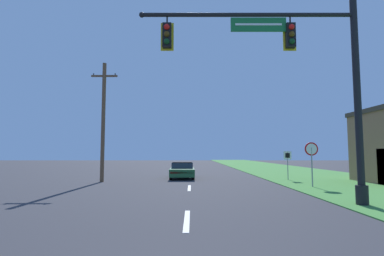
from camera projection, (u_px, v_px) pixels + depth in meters
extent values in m
cube|color=#428438|center=(289.00, 171.00, 32.42)|extent=(10.00, 110.00, 0.04)
cube|color=silver|center=(188.00, 220.00, 8.56)|extent=(0.16, 2.80, 0.01)
cube|color=silver|center=(191.00, 188.00, 16.53)|extent=(0.16, 2.80, 0.01)
cube|color=silver|center=(192.00, 177.00, 24.50)|extent=(0.16, 2.80, 0.01)
cube|color=silver|center=(192.00, 171.00, 32.47)|extent=(0.16, 2.80, 0.01)
cube|color=silver|center=(192.00, 168.00, 40.44)|extent=(0.16, 2.80, 0.01)
cylinder|color=black|center=(364.00, 195.00, 10.95)|extent=(0.44, 0.44, 0.70)
cylinder|color=black|center=(359.00, 99.00, 11.25)|extent=(0.26, 0.26, 7.82)
cylinder|color=black|center=(249.00, 15.00, 11.55)|extent=(8.20, 0.16, 0.16)
sphere|color=black|center=(143.00, 15.00, 11.57)|extent=(0.21, 0.21, 0.21)
cube|color=#196B33|center=(260.00, 25.00, 11.52)|extent=(2.14, 0.06, 0.55)
cube|color=white|center=(260.00, 24.00, 11.48)|extent=(1.79, 0.01, 0.08)
cylinder|color=black|center=(169.00, 19.00, 11.55)|extent=(0.06, 0.06, 0.35)
cube|color=yellow|center=(169.00, 37.00, 11.63)|extent=(0.50, 0.03, 1.11)
cube|color=black|center=(168.00, 36.00, 11.50)|extent=(0.34, 0.24, 0.95)
sphere|color=red|center=(168.00, 27.00, 11.38)|extent=(0.22, 0.22, 0.22)
sphere|color=#51380F|center=(168.00, 34.00, 11.36)|extent=(0.22, 0.22, 0.22)
sphere|color=#0F3D19|center=(168.00, 41.00, 11.34)|extent=(0.22, 0.22, 0.22)
cylinder|color=black|center=(292.00, 19.00, 11.53)|extent=(0.06, 0.06, 0.35)
cube|color=yellow|center=(291.00, 37.00, 11.61)|extent=(0.50, 0.03, 1.11)
cube|color=black|center=(292.00, 35.00, 11.48)|extent=(0.34, 0.24, 0.95)
sphere|color=red|center=(293.00, 27.00, 11.36)|extent=(0.22, 0.22, 0.22)
sphere|color=#51380F|center=(293.00, 34.00, 11.34)|extent=(0.22, 0.22, 0.22)
sphere|color=#0F3D19|center=(294.00, 41.00, 11.31)|extent=(0.22, 0.22, 0.22)
cylinder|color=black|center=(194.00, 173.00, 24.77)|extent=(0.22, 0.64, 0.64)
cylinder|color=black|center=(174.00, 173.00, 24.74)|extent=(0.22, 0.64, 0.64)
cylinder|color=black|center=(195.00, 175.00, 21.65)|extent=(0.22, 0.64, 0.64)
cylinder|color=black|center=(172.00, 175.00, 21.62)|extent=(0.22, 0.64, 0.64)
cube|color=#235B2D|center=(184.00, 172.00, 23.21)|extent=(1.93, 4.58, 0.55)
cube|color=#283342|center=(184.00, 165.00, 23.37)|extent=(1.65, 1.94, 0.42)
cube|color=#235B2D|center=(184.00, 163.00, 23.38)|extent=(1.61, 1.90, 0.06)
cube|color=#B71414|center=(183.00, 173.00, 20.99)|extent=(1.68, 0.10, 0.14)
cylinder|color=gray|center=(314.00, 167.00, 16.89)|extent=(0.07, 0.07, 2.20)
cylinder|color=red|center=(313.00, 149.00, 16.98)|extent=(0.76, 0.04, 0.76)
cylinder|color=white|center=(313.00, 149.00, 16.96)|extent=(0.61, 0.01, 0.61)
cylinder|color=gray|center=(289.00, 166.00, 21.30)|extent=(0.06, 0.06, 2.00)
cube|color=white|center=(289.00, 155.00, 21.36)|extent=(0.55, 0.04, 0.60)
cube|color=black|center=(289.00, 155.00, 21.33)|extent=(0.31, 0.01, 0.34)
cylinder|color=brown|center=(105.00, 122.00, 20.45)|extent=(0.26, 0.26, 8.15)
cube|color=brown|center=(106.00, 76.00, 20.72)|extent=(1.80, 0.12, 0.12)
cylinder|color=#333338|center=(95.00, 74.00, 20.74)|extent=(0.08, 0.08, 0.12)
cylinder|color=#333338|center=(117.00, 74.00, 20.73)|extent=(0.08, 0.08, 0.12)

